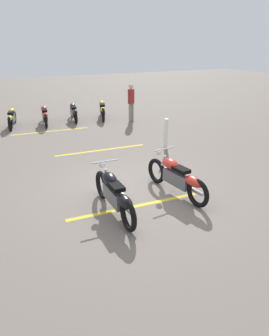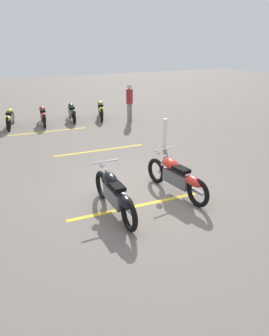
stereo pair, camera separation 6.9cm
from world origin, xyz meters
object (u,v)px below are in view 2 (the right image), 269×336
at_px(motorcycle_bright_foreground, 177,177).
at_px(motorcycle_row_far_left, 101,109).
at_px(motorcycle_row_left, 72,112).
at_px(motorcycle_row_center, 43,115).
at_px(bystander_secondary, 130,101).
at_px(motorcycle_dark_foreground, 115,194).
at_px(bollard_post, 165,133).
at_px(motorcycle_row_right, 10,118).

bearing_deg(motorcycle_bright_foreground, motorcycle_row_far_left, -15.31).
distance_m(motorcycle_row_left, motorcycle_row_center, 1.40).
height_order(motorcycle_row_left, motorcycle_row_center, motorcycle_row_center).
bearing_deg(motorcycle_row_center, bystander_secondary, -98.42).
bearing_deg(motorcycle_dark_foreground, bollard_post, -42.74).
bearing_deg(motorcycle_row_left, motorcycle_row_right, 99.13).
distance_m(motorcycle_bright_foreground, bollard_post, 3.79).
bearing_deg(motorcycle_row_right, bystander_secondary, -91.06).
bearing_deg(bystander_secondary, motorcycle_row_far_left, -162.59).
height_order(motorcycle_dark_foreground, motorcycle_row_center, motorcycle_dark_foreground).
relative_size(motorcycle_dark_foreground, motorcycle_row_far_left, 1.05).
relative_size(motorcycle_dark_foreground, motorcycle_row_left, 1.09).
bearing_deg(motorcycle_row_left, motorcycle_row_center, 105.90).
relative_size(motorcycle_bright_foreground, motorcycle_row_right, 1.09).
relative_size(motorcycle_dark_foreground, motorcycle_row_center, 1.05).
distance_m(motorcycle_dark_foreground, bystander_secondary, 8.71).
bearing_deg(motorcycle_dark_foreground, motorcycle_row_left, -9.22).
distance_m(motorcycle_dark_foreground, bollard_post, 4.95).
xyz_separation_m(motorcycle_row_far_left, bystander_secondary, (-1.15, -1.00, 0.51)).
distance_m(motorcycle_bright_foreground, motorcycle_row_left, 8.80).
xyz_separation_m(motorcycle_row_left, motorcycle_row_center, (-0.15, 1.39, 0.01)).
relative_size(motorcycle_row_left, bystander_secondary, 1.19).
distance_m(bystander_secondary, bollard_post, 4.20).
height_order(motorcycle_dark_foreground, bollard_post, motorcycle_dark_foreground).
distance_m(motorcycle_bright_foreground, motorcycle_row_center, 8.74).
height_order(motorcycle_bright_foreground, bystander_secondary, bystander_secondary).
bearing_deg(bollard_post, bystander_secondary, -9.57).
height_order(motorcycle_bright_foreground, motorcycle_row_center, motorcycle_bright_foreground).
xyz_separation_m(motorcycle_row_center, motorcycle_row_right, (0.18, 1.39, -0.01)).
relative_size(motorcycle_row_right, bystander_secondary, 1.19).
relative_size(motorcycle_bright_foreground, bollard_post, 2.18).
bearing_deg(motorcycle_row_right, motorcycle_row_center, -83.44).
relative_size(motorcycle_row_far_left, motorcycle_row_left, 1.03).
bearing_deg(motorcycle_dark_foreground, bystander_secondary, -26.58).
relative_size(motorcycle_bright_foreground, motorcycle_row_center, 1.05).
distance_m(motorcycle_row_far_left, motorcycle_row_center, 2.76).
height_order(motorcycle_bright_foreground, motorcycle_row_right, motorcycle_bright_foreground).
xyz_separation_m(motorcycle_dark_foreground, motorcycle_row_left, (8.96, -1.82, -0.04)).
distance_m(motorcycle_row_far_left, bollard_post, 5.27).
xyz_separation_m(motorcycle_row_left, bystander_secondary, (-1.34, -2.37, 0.54)).
bearing_deg(motorcycle_row_right, motorcycle_dark_foreground, -160.11).
relative_size(motorcycle_row_right, bollard_post, 2.01).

